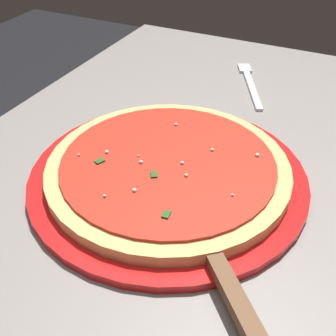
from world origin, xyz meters
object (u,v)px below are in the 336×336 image
at_px(pizza, 168,168).
at_px(pizza_server, 218,268).
at_px(serving_plate, 168,177).
at_px(fork, 250,82).

bearing_deg(pizza, pizza_server, 43.27).
bearing_deg(serving_plate, pizza, -3.16).
bearing_deg(serving_plate, fork, 177.82).
distance_m(serving_plate, pizza, 0.02).
xyz_separation_m(serving_plate, pizza, (0.00, -0.00, 0.02)).
xyz_separation_m(pizza, pizza_server, (0.12, 0.12, -0.00)).
relative_size(serving_plate, pizza, 1.15).
xyz_separation_m(serving_plate, pizza_server, (0.12, 0.12, 0.01)).
bearing_deg(pizza, fork, 177.82).
distance_m(pizza, pizza_server, 0.17).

